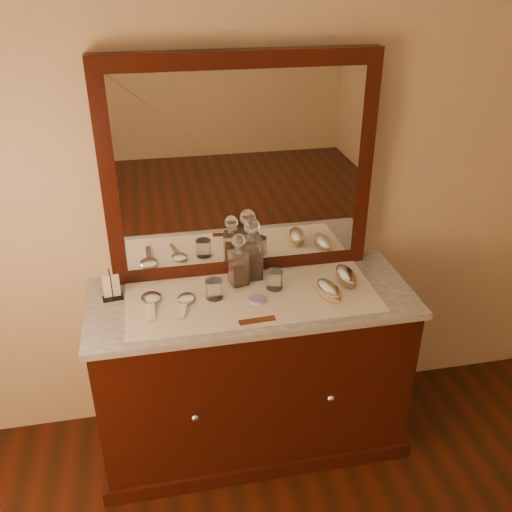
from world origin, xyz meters
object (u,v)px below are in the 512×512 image
decanter_left (239,265)px  brush_near (329,290)px  brush_far (346,276)px  hand_mirror_outer (151,300)px  dresser_cabinet (252,373)px  comb (257,320)px  napkin_rack (112,288)px  pin_dish (257,299)px  mirror_frame (241,169)px  hand_mirror_inner (186,301)px  decanter_right (252,255)px

decanter_left → brush_near: size_ratio=1.34×
brush_far → hand_mirror_outer: (-0.89, -0.01, -0.02)m
dresser_cabinet → comb: bearing=-94.5°
dresser_cabinet → napkin_rack: (-0.60, 0.10, 0.49)m
pin_dish → hand_mirror_outer: bearing=170.1°
comb → mirror_frame: bearing=84.5°
decanter_left → hand_mirror_inner: 0.29m
decanter_right → brush_near: bearing=-36.8°
decanter_right → brush_far: decanter_right is taller
comb → hand_mirror_inner: bearing=140.4°
pin_dish → decanter_right: 0.24m
comb → decanter_left: (-0.02, 0.31, 0.09)m
comb → brush_near: bearing=17.7°
pin_dish → decanter_right: decanter_right is taller
brush_near → pin_dish: bearing=177.0°
mirror_frame → brush_far: size_ratio=6.70×
mirror_frame → hand_mirror_outer: size_ratio=5.29×
dresser_cabinet → hand_mirror_inner: 0.54m
dresser_cabinet → pin_dish: size_ratio=19.77×
brush_near → decanter_right: bearing=143.2°
dresser_cabinet → napkin_rack: size_ratio=10.44×
mirror_frame → hand_mirror_outer: (-0.44, -0.22, -0.49)m
pin_dish → hand_mirror_outer: hand_mirror_outer is taller
dresser_cabinet → brush_far: size_ratio=7.82×
dresser_cabinet → hand_mirror_outer: hand_mirror_outer is taller
pin_dish → hand_mirror_inner: 0.31m
comb → hand_mirror_outer: bearing=147.8°
pin_dish → dresser_cabinet: bearing=103.8°
dresser_cabinet → comb: (-0.02, -0.21, 0.45)m
decanter_left → brush_far: bearing=-8.6°
comb → decanter_left: size_ratio=0.61×
decanter_right → hand_mirror_inner: decanter_right is taller
mirror_frame → napkin_rack: 0.76m
decanter_left → comb: bearing=-86.0°
hand_mirror_inner → decanter_right: bearing=26.5°
dresser_cabinet → decanter_right: size_ratio=4.70×
comb → hand_mirror_inner: size_ratio=0.73×
dresser_cabinet → mirror_frame: 0.97m
brush_far → hand_mirror_inner: 0.74m
hand_mirror_inner → napkin_rack: bearing=162.0°
brush_far → hand_mirror_outer: brush_far is taller
napkin_rack → decanter_left: size_ratio=0.53×
decanter_right → pin_dish: bearing=-95.1°
dresser_cabinet → napkin_rack: bearing=171.0°
comb → decanter_left: 0.33m
hand_mirror_outer → decanter_left: bearing=11.6°
pin_dish → brush_far: bearing=11.2°
dresser_cabinet → mirror_frame: (0.00, 0.25, 0.94)m
brush_near → brush_far: bearing=42.0°
napkin_rack → decanter_left: bearing=1.2°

